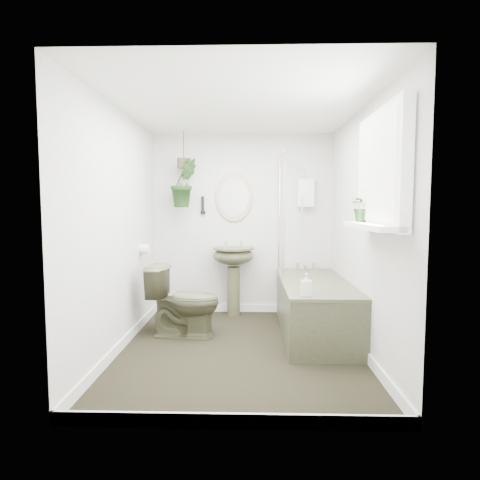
{
  "coord_description": "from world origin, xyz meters",
  "views": [
    {
      "loc": [
        0.1,
        -3.77,
        1.38
      ],
      "look_at": [
        0.0,
        0.15,
        1.05
      ],
      "focal_mm": 30.0,
      "sensor_mm": 36.0,
      "label": 1
    }
  ],
  "objects": [
    {
      "name": "floor",
      "position": [
        0.0,
        0.0,
        -0.01
      ],
      "size": [
        2.3,
        2.8,
        0.02
      ],
      "primitive_type": "cube",
      "color": "black",
      "rests_on": "ground"
    },
    {
      "name": "ceiling",
      "position": [
        0.0,
        0.0,
        2.31
      ],
      "size": [
        2.3,
        2.8,
        0.02
      ],
      "primitive_type": "cube",
      "color": "white",
      "rests_on": "ground"
    },
    {
      "name": "wall_back",
      "position": [
        0.0,
        1.41,
        1.15
      ],
      "size": [
        2.3,
        0.02,
        2.3
      ],
      "primitive_type": "cube",
      "color": "silver",
      "rests_on": "ground"
    },
    {
      "name": "wall_front",
      "position": [
        0.0,
        -1.41,
        1.15
      ],
      "size": [
        2.3,
        0.02,
        2.3
      ],
      "primitive_type": "cube",
      "color": "silver",
      "rests_on": "ground"
    },
    {
      "name": "wall_left",
      "position": [
        -1.16,
        0.0,
        1.15
      ],
      "size": [
        0.02,
        2.8,
        2.3
      ],
      "primitive_type": "cube",
      "color": "silver",
      "rests_on": "ground"
    },
    {
      "name": "wall_right",
      "position": [
        1.16,
        0.0,
        1.15
      ],
      "size": [
        0.02,
        2.8,
        2.3
      ],
      "primitive_type": "cube",
      "color": "silver",
      "rests_on": "ground"
    },
    {
      "name": "skirting",
      "position": [
        0.0,
        0.0,
        0.05
      ],
      "size": [
        2.3,
        2.8,
        0.1
      ],
      "primitive_type": "cube",
      "color": "white",
      "rests_on": "floor"
    },
    {
      "name": "bathtub",
      "position": [
        0.8,
        0.5,
        0.29
      ],
      "size": [
        0.72,
        1.72,
        0.58
      ],
      "primitive_type": null,
      "color": "#47472F",
      "rests_on": "floor"
    },
    {
      "name": "bath_screen",
      "position": [
        0.47,
        0.99,
        1.28
      ],
      "size": [
        0.04,
        0.72,
        1.4
      ],
      "primitive_type": null,
      "color": "silver",
      "rests_on": "bathtub"
    },
    {
      "name": "shower_box",
      "position": [
        0.8,
        1.34,
        1.55
      ],
      "size": [
        0.2,
        0.1,
        0.35
      ],
      "primitive_type": "cube",
      "color": "white",
      "rests_on": "wall_back"
    },
    {
      "name": "oval_mirror",
      "position": [
        -0.11,
        1.37,
        1.5
      ],
      "size": [
        0.46,
        0.03,
        0.62
      ],
      "primitive_type": "ellipsoid",
      "color": "tan",
      "rests_on": "wall_back"
    },
    {
      "name": "wall_sconce",
      "position": [
        -0.51,
        1.36,
        1.4
      ],
      "size": [
        0.04,
        0.04,
        0.22
      ],
      "primitive_type": "cylinder",
      "color": "black",
      "rests_on": "wall_back"
    },
    {
      "name": "toilet_roll_holder",
      "position": [
        -1.1,
        0.7,
        0.9
      ],
      "size": [
        0.11,
        0.11,
        0.11
      ],
      "primitive_type": "cylinder",
      "rotation": [
        0.0,
        1.57,
        0.0
      ],
      "color": "white",
      "rests_on": "wall_left"
    },
    {
      "name": "window_recess",
      "position": [
        1.09,
        -0.7,
        1.65
      ],
      "size": [
        0.08,
        1.0,
        0.9
      ],
      "primitive_type": "cube",
      "color": "white",
      "rests_on": "wall_right"
    },
    {
      "name": "window_sill",
      "position": [
        1.02,
        -0.7,
        1.23
      ],
      "size": [
        0.18,
        1.0,
        0.04
      ],
      "primitive_type": "cube",
      "color": "white",
      "rests_on": "wall_right"
    },
    {
      "name": "window_blinds",
      "position": [
        1.04,
        -0.7,
        1.65
      ],
      "size": [
        0.01,
        0.86,
        0.76
      ],
      "primitive_type": "cube",
      "color": "white",
      "rests_on": "wall_right"
    },
    {
      "name": "toilet",
      "position": [
        -0.6,
        0.4,
        0.38
      ],
      "size": [
        0.78,
        0.5,
        0.76
      ],
      "primitive_type": "imported",
      "rotation": [
        0.0,
        0.0,
        1.47
      ],
      "color": "#47472F",
      "rests_on": "floor"
    },
    {
      "name": "pedestal_sink",
      "position": [
        -0.11,
        1.22,
        0.44
      ],
      "size": [
        0.56,
        0.49,
        0.87
      ],
      "primitive_type": null,
      "rotation": [
        0.0,
        0.0,
        0.12
      ],
      "color": "#47472F",
      "rests_on": "floor"
    },
    {
      "name": "sill_plant",
      "position": [
        1.05,
        -0.4,
        1.38
      ],
      "size": [
        0.25,
        0.22,
        0.26
      ],
      "primitive_type": "imported",
      "rotation": [
        0.0,
        0.0,
        0.07
      ],
      "color": "black",
      "rests_on": "window_sill"
    },
    {
      "name": "hanging_plant",
      "position": [
        -0.72,
        1.21,
        1.67
      ],
      "size": [
        0.42,
        0.4,
        0.6
      ],
      "primitive_type": "imported",
      "rotation": [
        0.0,
        0.0,
        0.53
      ],
      "color": "black",
      "rests_on": "ceiling"
    },
    {
      "name": "soap_bottle",
      "position": [
        0.61,
        -0.22,
        0.68
      ],
      "size": [
        0.09,
        0.1,
        0.2
      ],
      "primitive_type": "imported",
      "rotation": [
        0.0,
        0.0,
        0.03
      ],
      "color": "#302726",
      "rests_on": "bathtub"
    },
    {
      "name": "hanging_pot",
      "position": [
        -0.72,
        1.21,
        1.91
      ],
      "size": [
        0.16,
        0.16,
        0.12
      ],
      "primitive_type": "cylinder",
      "color": "#453826",
      "rests_on": "ceiling"
    }
  ]
}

